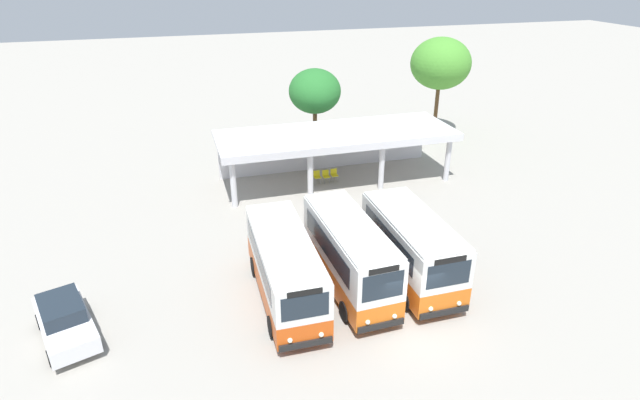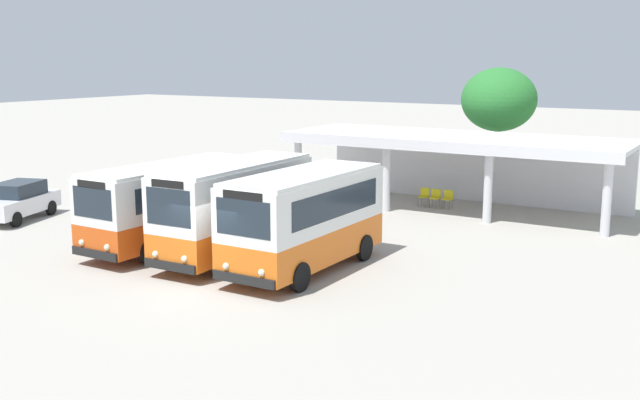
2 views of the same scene
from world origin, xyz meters
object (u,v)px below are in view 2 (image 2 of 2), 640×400
object	(u,v)px
parked_car_flank	(17,201)
waiting_chair_middle_seat	(448,198)
city_bus_nearest_orange	(171,201)
waiting_chair_second_from_end	(435,197)
city_bus_middle_cream	(305,217)
city_bus_second_in_row	(235,205)
waiting_chair_end_by_column	(424,195)

from	to	relation	value
parked_car_flank	waiting_chair_middle_seat	size ratio (longest dim) A/B	5.16
city_bus_nearest_orange	waiting_chair_second_from_end	size ratio (longest dim) A/B	8.67
city_bus_middle_cream	waiting_chair_second_from_end	world-z (taller)	city_bus_middle_cream
city_bus_nearest_orange	city_bus_middle_cream	xyz separation A→B (m)	(5.90, -0.12, 0.08)
parked_car_flank	waiting_chair_middle_seat	distance (m)	19.15
city_bus_nearest_orange	waiting_chair_second_from_end	bearing A→B (deg)	65.16
city_bus_second_in_row	waiting_chair_second_from_end	distance (m)	12.18
city_bus_middle_cream	waiting_chair_end_by_column	bearing A→B (deg)	94.75
city_bus_middle_cream	waiting_chair_second_from_end	distance (m)	12.06
waiting_chair_second_from_end	city_bus_second_in_row	bearing A→B (deg)	-102.13
parked_car_flank	waiting_chair_end_by_column	distance (m)	18.24
city_bus_nearest_orange	parked_car_flank	world-z (taller)	city_bus_nearest_orange
waiting_chair_end_by_column	waiting_chair_second_from_end	distance (m)	0.60
waiting_chair_end_by_column	waiting_chair_second_from_end	size ratio (longest dim) A/B	1.00
city_bus_second_in_row	parked_car_flank	size ratio (longest dim) A/B	1.61
waiting_chair_second_from_end	waiting_chair_middle_seat	distance (m)	0.60
city_bus_nearest_orange	city_bus_second_in_row	world-z (taller)	city_bus_second_in_row
city_bus_middle_cream	waiting_chair_end_by_column	size ratio (longest dim) A/B	7.83
city_bus_second_in_row	city_bus_middle_cream	size ratio (longest dim) A/B	1.06
city_bus_nearest_orange	city_bus_second_in_row	bearing A→B (deg)	0.56
waiting_chair_second_from_end	waiting_chair_middle_seat	xyz separation A→B (m)	(0.60, 0.05, 0.00)
city_bus_second_in_row	waiting_chair_middle_seat	size ratio (longest dim) A/B	8.32
city_bus_nearest_orange	city_bus_middle_cream	world-z (taller)	city_bus_middle_cream
city_bus_nearest_orange	waiting_chair_second_from_end	distance (m)	13.13
waiting_chair_end_by_column	waiting_chair_middle_seat	size ratio (longest dim) A/B	1.00
parked_car_flank	waiting_chair_second_from_end	xyz separation A→B (m)	(14.39, 11.85, -0.30)
city_bus_second_in_row	parked_car_flank	bearing A→B (deg)	-179.93
city_bus_nearest_orange	city_bus_second_in_row	size ratio (longest dim) A/B	1.04
city_bus_nearest_orange	parked_car_flank	size ratio (longest dim) A/B	1.68
city_bus_middle_cream	waiting_chair_middle_seat	xyz separation A→B (m)	(0.19, 12.04, -1.27)
waiting_chair_second_from_end	waiting_chair_end_by_column	bearing A→B (deg)	173.82
city_bus_middle_cream	waiting_chair_second_from_end	xyz separation A→B (m)	(-0.40, 11.98, -1.27)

